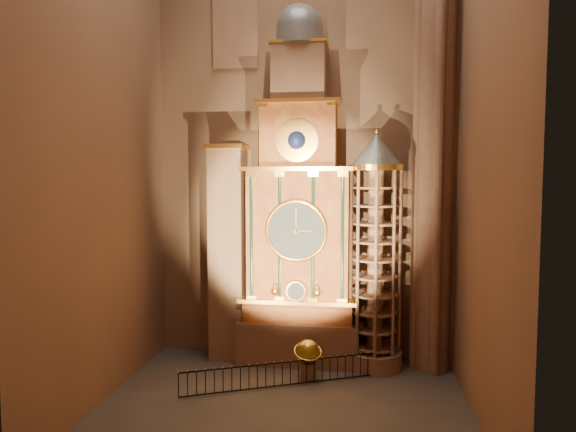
% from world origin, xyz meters
% --- Properties ---
extents(floor, '(14.00, 14.00, 0.00)m').
position_xyz_m(floor, '(0.00, 0.00, 0.00)').
color(floor, '#383330').
rests_on(floor, ground).
extents(wall_back, '(22.00, 0.00, 22.00)m').
position_xyz_m(wall_back, '(0.00, 6.00, 11.00)').
color(wall_back, '#8D674C').
rests_on(wall_back, floor).
extents(wall_left, '(0.00, 22.00, 22.00)m').
position_xyz_m(wall_left, '(-7.00, 0.00, 11.00)').
color(wall_left, '#8D674C').
rests_on(wall_left, floor).
extents(wall_right, '(0.00, 22.00, 22.00)m').
position_xyz_m(wall_right, '(7.00, 0.00, 11.00)').
color(wall_right, '#8D674C').
rests_on(wall_right, floor).
extents(astronomical_clock, '(5.60, 2.41, 16.70)m').
position_xyz_m(astronomical_clock, '(0.00, 4.96, 6.68)').
color(astronomical_clock, '#8C634C').
rests_on(astronomical_clock, floor).
extents(portrait_tower, '(1.80, 1.60, 10.20)m').
position_xyz_m(portrait_tower, '(-3.40, 4.98, 5.15)').
color(portrait_tower, '#8C634C').
rests_on(portrait_tower, floor).
extents(stair_turret, '(2.50, 2.50, 10.80)m').
position_xyz_m(stair_turret, '(3.50, 4.70, 5.27)').
color(stair_turret, '#8C634C').
rests_on(stair_turret, floor).
extents(gothic_pier, '(2.04, 2.04, 22.00)m').
position_xyz_m(gothic_pier, '(6.10, 5.00, 11.00)').
color(gothic_pier, '#8C634C').
rests_on(gothic_pier, floor).
extents(stained_glass_window, '(2.20, 0.14, 5.20)m').
position_xyz_m(stained_glass_window, '(-3.20, 5.92, 16.50)').
color(stained_glass_window, navy).
rests_on(stained_glass_window, wall_back).
extents(celestial_globe, '(1.48, 1.43, 1.75)m').
position_xyz_m(celestial_globe, '(0.66, 2.77, 1.05)').
color(celestial_globe, '#8C634C').
rests_on(celestial_globe, floor).
extents(iron_railing, '(7.68, 3.52, 1.02)m').
position_xyz_m(iron_railing, '(-0.30, 1.85, 0.55)').
color(iron_railing, black).
rests_on(iron_railing, floor).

